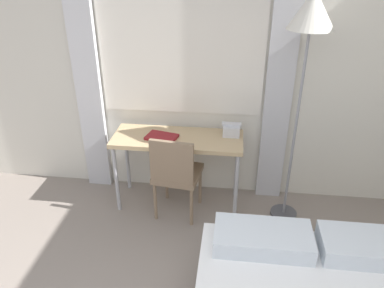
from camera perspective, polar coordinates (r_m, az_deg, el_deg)
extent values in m
cube|color=silver|center=(3.44, 1.48, 12.67)|extent=(5.36, 0.05, 2.70)
cube|color=white|center=(3.37, -1.74, 16.73)|extent=(1.48, 0.01, 1.50)
cube|color=silver|center=(3.63, -15.97, 11.65)|extent=(0.24, 0.06, 2.60)
cube|color=silver|center=(3.39, 13.44, 10.82)|extent=(0.24, 0.06, 2.60)
cube|color=tan|center=(3.40, -2.20, 0.78)|extent=(1.18, 0.45, 0.04)
cylinder|color=#B2B2B7|center=(3.55, -11.44, -5.32)|extent=(0.04, 0.04, 0.68)
cylinder|color=#B2B2B7|center=(3.39, 6.74, -6.60)|extent=(0.04, 0.04, 0.68)
cylinder|color=#B2B2B7|center=(3.85, -9.83, -2.31)|extent=(0.04, 0.04, 0.68)
cylinder|color=#B2B2B7|center=(3.71, 6.82, -3.34)|extent=(0.04, 0.04, 0.68)
cube|color=#8C7259|center=(3.42, -2.16, -4.52)|extent=(0.45, 0.45, 0.05)
cube|color=#8C7259|center=(3.16, -3.14, -2.82)|extent=(0.38, 0.08, 0.39)
cylinder|color=#8C7259|center=(3.46, -5.62, -8.69)|extent=(0.03, 0.03, 0.39)
cylinder|color=#8C7259|center=(3.38, -0.09, -9.58)|extent=(0.03, 0.03, 0.39)
cylinder|color=#8C7259|center=(3.72, -3.89, -5.68)|extent=(0.03, 0.03, 0.39)
cylinder|color=#8C7259|center=(3.65, 1.23, -6.42)|extent=(0.03, 0.03, 0.39)
cube|color=silver|center=(2.55, 10.74, -13.91)|extent=(0.63, 0.32, 0.12)
cube|color=silver|center=(2.70, 25.65, -13.95)|extent=(0.63, 0.32, 0.12)
cylinder|color=#4C4C51|center=(3.71, 13.74, -10.19)|extent=(0.24, 0.24, 0.03)
cylinder|color=gray|center=(3.26, 15.42, 1.77)|extent=(0.02, 0.02, 1.68)
cone|color=silver|center=(2.98, 17.91, 18.96)|extent=(0.35, 0.35, 0.28)
cube|color=silver|center=(3.43, 6.02, 2.12)|extent=(0.15, 0.14, 0.09)
cube|color=silver|center=(3.40, 6.07, 3.02)|extent=(0.17, 0.05, 0.02)
cube|color=maroon|center=(3.38, -4.64, 1.08)|extent=(0.31, 0.24, 0.02)
cube|color=white|center=(3.38, -4.65, 1.15)|extent=(0.29, 0.23, 0.01)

